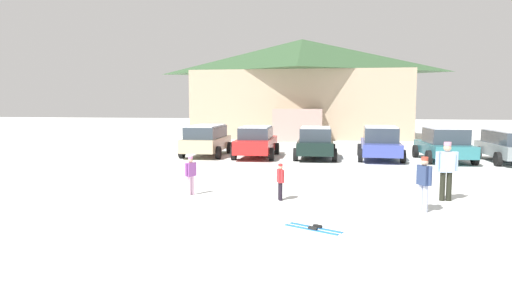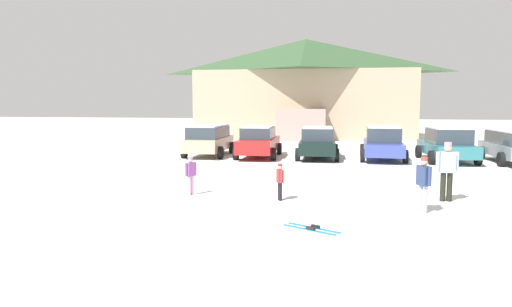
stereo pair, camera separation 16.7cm
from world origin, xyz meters
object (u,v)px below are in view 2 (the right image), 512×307
Objects in this scene: parked_teal_hatchback at (447,144)px; skier_teen_in_navy_coat at (423,181)px; skier_adult_in_blue_parka at (447,168)px; pair_of_skis at (312,228)px; ski_lodge at (305,87)px; parked_black_sedan at (318,142)px; parked_red_sedan at (259,141)px; parked_blue_hatchback at (383,143)px; parked_beige_suv at (209,139)px; skier_child_in_red_jacket at (280,180)px; skier_child_in_purple_jacket at (191,173)px.

skier_teen_in_navy_coat is (-2.84, -11.15, -0.03)m from parked_teal_hatchback.
skier_adult_in_blue_parka is 1.28× the size of pair_of_skis.
ski_lodge is 27.09m from skier_adult_in_blue_parka.
skier_teen_in_navy_coat is 1.77m from skier_adult_in_blue_parka.
parked_teal_hatchback is at bearing -0.63° from parked_black_sedan.
parked_blue_hatchback reaches higher than parked_red_sedan.
parked_teal_hatchback is at bearing 78.37° from skier_adult_in_blue_parka.
skier_adult_in_blue_parka reaches higher than skier_teen_in_navy_coat.
parked_beige_suv is 5.75m from parked_black_sedan.
pair_of_skis is (-3.49, -3.66, -0.92)m from skier_adult_in_blue_parka.
parked_black_sedan is 0.96× the size of parked_teal_hatchback.
parked_beige_suv is 14.92m from pair_of_skis.
parked_beige_suv is 2.73m from parked_red_sedan.
parked_beige_suv reaches higher than pair_of_skis.
parked_blue_hatchback reaches higher than pair_of_skis.
parked_red_sedan is 2.76× the size of skier_adult_in_blue_parka.
parked_black_sedan is at bearing 87.60° from skier_child_in_red_jacket.
ski_lodge is 17.45m from parked_blue_hatchback.
ski_lodge reaches higher than parked_blue_hatchback.
ski_lodge is 3.94× the size of parked_red_sedan.
parked_red_sedan is at bearing -93.24° from ski_lodge.
parked_beige_suv is at bearing -102.59° from ski_lodge.
skier_adult_in_blue_parka reaches higher than parked_beige_suv.
ski_lodge is 3.76× the size of parked_blue_hatchback.
parked_teal_hatchback is at bearing 0.08° from parked_red_sedan.
skier_adult_in_blue_parka is (4.60, 0.78, 0.35)m from skier_child_in_red_jacket.
parked_beige_suv is at bearing 176.27° from parked_red_sedan.
ski_lodge is 17.30× the size of skier_child_in_red_jacket.
skier_teen_in_navy_coat is at bearing -104.30° from parked_teal_hatchback.
parked_black_sedan is 3.08× the size of skier_teen_in_navy_coat.
parked_red_sedan is at bearing -178.47° from parked_black_sedan.
ski_lodge is 18.79m from parked_teal_hatchback.
parked_black_sedan reaches higher than pair_of_skis.
skier_teen_in_navy_coat is 3.47m from pair_of_skis.
parked_beige_suv reaches higher than skier_teen_in_navy_coat.
skier_adult_in_blue_parka is (7.19, -9.60, 0.12)m from parked_red_sedan.
skier_child_in_red_jacket is at bearing 168.54° from skier_teen_in_navy_coat.
parked_teal_hatchback reaches higher than parked_black_sedan.
parked_beige_suv is at bearing 104.00° from skier_child_in_purple_jacket.
parked_red_sedan is 3.27× the size of skier_teen_in_navy_coat.
pair_of_skis is (-5.47, -13.28, -0.81)m from parked_teal_hatchback.
skier_adult_in_blue_parka reaches higher than skier_child_in_red_jacket.
parked_teal_hatchback is 2.71× the size of skier_adult_in_blue_parka.
pair_of_skis is at bearing -133.65° from skier_adult_in_blue_parka.
skier_child_in_purple_jacket is (2.56, -10.29, -0.23)m from parked_beige_suv.
parked_red_sedan reaches higher than parked_black_sedan.
skier_child_in_purple_jacket is 0.70× the size of skier_adult_in_blue_parka.
ski_lodge is at bearing 107.93° from parked_blue_hatchback.
parked_blue_hatchback is at bearing 175.08° from parked_teal_hatchback.
skier_child_in_purple_jacket is at bearing -132.65° from parked_teal_hatchback.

